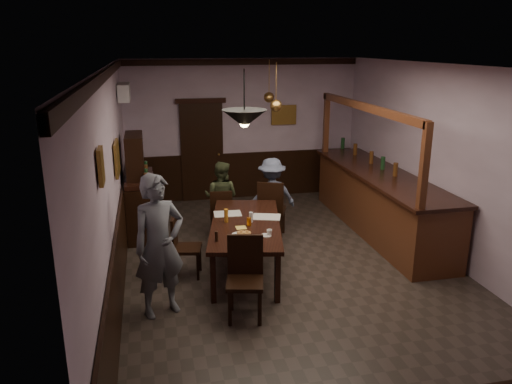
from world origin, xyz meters
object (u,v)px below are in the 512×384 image
object	(u,v)px
soda_can	(249,222)
pendant_brass_mid	(276,106)
chair_side	(182,244)
pendant_brass_far	(269,97)
bar_counter	(379,200)
person_seated_right	(272,196)
chair_far_right	(271,207)
dining_table	(246,227)
person_seated_left	(221,198)
pendant_iron	(244,119)
person_standing	(159,246)
coffee_cup	(269,232)
chair_far_left	(221,212)
sideboard	(140,195)
chair_near	(245,273)

from	to	relation	value
soda_can	pendant_brass_mid	distance (m)	2.17
soda_can	pendant_brass_mid	size ratio (longest dim) A/B	0.15
chair_side	pendant_brass_far	bearing A→B (deg)	-24.88
bar_counter	person_seated_right	bearing A→B (deg)	169.22
chair_far_right	dining_table	bearing A→B (deg)	82.06
person_seated_left	pendant_iron	bearing A→B (deg)	117.89
person_standing	pendant_brass_mid	distance (m)	3.36
person_standing	coffee_cup	xyz separation A→B (m)	(1.50, 0.43, -0.11)
person_seated_left	bar_counter	xyz separation A→B (m)	(2.79, -0.54, -0.07)
chair_far_left	soda_can	size ratio (longest dim) A/B	7.34
person_seated_left	chair_side	bearing A→B (deg)	91.86
chair_far_right	pendant_brass_far	distance (m)	2.25
chair_far_left	person_standing	distance (m)	2.64
dining_table	bar_counter	xyz separation A→B (m)	(2.66, 1.07, -0.10)
person_standing	pendant_iron	xyz separation A→B (m)	(1.12, 0.23, 1.49)
chair_far_right	person_standing	size ratio (longest dim) A/B	0.57
dining_table	pendant_brass_far	distance (m)	3.18
chair_far_right	person_seated_right	size ratio (longest dim) A/B	0.76
dining_table	chair_far_left	world-z (taller)	chair_far_left
chair_side	pendant_brass_mid	size ratio (longest dim) A/B	1.13
chair_side	person_standing	bearing A→B (deg)	173.38
chair_far_left	person_seated_right	distance (m)	0.95
person_seated_left	chair_far_right	bearing A→B (deg)	179.23
person_seated_right	pendant_brass_far	xyz separation A→B (m)	(0.22, 1.14, 1.61)
dining_table	chair_far_left	size ratio (longest dim) A/B	2.68
dining_table	chair_far_left	distance (m)	1.37
coffee_cup	chair_far_right	bearing A→B (deg)	86.71
chair_far_right	chair_side	world-z (taller)	chair_far_right
chair_far_left	person_standing	world-z (taller)	person_standing
person_seated_left	bar_counter	size ratio (longest dim) A/B	0.32
sideboard	chair_far_left	bearing A→B (deg)	-21.17
chair_far_right	soda_can	world-z (taller)	chair_far_right
chair_far_right	sideboard	distance (m)	2.34
person_standing	coffee_cup	size ratio (longest dim) A/B	22.73
dining_table	chair_near	bearing A→B (deg)	-101.43
chair_far_right	person_standing	world-z (taller)	person_standing
sideboard	chair_near	bearing A→B (deg)	-67.89
person_standing	pendant_brass_mid	size ratio (longest dim) A/B	2.24
coffee_cup	dining_table	bearing A→B (deg)	122.10
chair_near	chair_side	bearing A→B (deg)	131.04
chair_side	bar_counter	world-z (taller)	bar_counter
chair_side	pendant_iron	world-z (taller)	pendant_iron
soda_can	person_seated_left	bearing A→B (deg)	95.05
chair_far_left	chair_side	world-z (taller)	chair_side
pendant_iron	chair_near	bearing A→B (deg)	-101.30
chair_far_right	person_seated_left	size ratio (longest dim) A/B	0.79
dining_table	chair_side	world-z (taller)	chair_side
sideboard	person_seated_right	bearing A→B (deg)	-10.88
bar_counter	chair_far_left	bearing A→B (deg)	174.46
sideboard	pendant_iron	bearing A→B (deg)	-62.46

